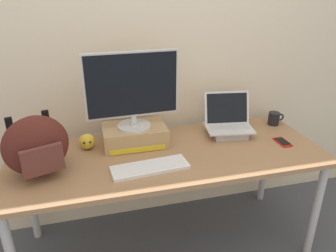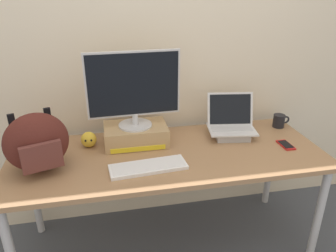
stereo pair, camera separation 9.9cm
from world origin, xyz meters
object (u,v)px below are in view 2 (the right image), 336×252
at_px(external_keyboard, 148,167).
at_px(cell_phone, 286,145).
at_px(plush_toy, 89,139).
at_px(toner_box_yellow, 136,134).
at_px(desktop_monitor, 134,89).
at_px(coffee_mug, 279,121).
at_px(open_laptop, 231,128).
at_px(messenger_backpack, 37,142).

distance_m(external_keyboard, cell_phone, 0.91).
height_order(external_keyboard, plush_toy, plush_toy).
xyz_separation_m(toner_box_yellow, desktop_monitor, (0.00, -0.00, 0.31)).
bearing_deg(coffee_mug, desktop_monitor, -176.94).
distance_m(toner_box_yellow, coffee_mug, 1.05).
distance_m(desktop_monitor, external_keyboard, 0.49).
distance_m(open_laptop, plush_toy, 0.95).
distance_m(messenger_backpack, plush_toy, 0.36).
height_order(desktop_monitor, plush_toy, desktop_monitor).
xyz_separation_m(coffee_mug, plush_toy, (-1.35, -0.05, 0.00)).
bearing_deg(plush_toy, external_keyboard, -45.99).
xyz_separation_m(toner_box_yellow, coffee_mug, (1.05, 0.05, -0.01)).
bearing_deg(desktop_monitor, toner_box_yellow, 90.89).
relative_size(external_keyboard, messenger_backpack, 1.13).
height_order(cell_phone, plush_toy, plush_toy).
bearing_deg(external_keyboard, desktop_monitor, 90.62).
relative_size(external_keyboard, cell_phone, 3.29).
xyz_separation_m(messenger_backpack, coffee_mug, (1.60, 0.27, -0.12)).
bearing_deg(plush_toy, open_laptop, -1.52).
xyz_separation_m(external_keyboard, messenger_backpack, (-0.59, 0.12, 0.15)).
relative_size(open_laptop, cell_phone, 2.53).
relative_size(desktop_monitor, external_keyboard, 1.30).
relative_size(toner_box_yellow, coffee_mug, 3.23).
bearing_deg(toner_box_yellow, desktop_monitor, -86.63).
height_order(desktop_monitor, messenger_backpack, desktop_monitor).
xyz_separation_m(external_keyboard, plush_toy, (-0.33, 0.34, 0.04)).
relative_size(desktop_monitor, messenger_backpack, 1.46).
xyz_separation_m(open_laptop, plush_toy, (-0.95, 0.03, -0.01)).
distance_m(toner_box_yellow, plush_toy, 0.30).
xyz_separation_m(toner_box_yellow, cell_phone, (0.94, -0.23, -0.06)).
distance_m(cell_phone, plush_toy, 1.26).
bearing_deg(plush_toy, desktop_monitor, -1.92).
height_order(desktop_monitor, open_laptop, desktop_monitor).
bearing_deg(messenger_backpack, coffee_mug, -9.12).
distance_m(toner_box_yellow, cell_phone, 0.97).
bearing_deg(messenger_backpack, plush_toy, 22.26).
bearing_deg(coffee_mug, cell_phone, -110.23).
bearing_deg(desktop_monitor, messenger_backpack, -161.39).
height_order(open_laptop, external_keyboard, open_laptop).
distance_m(desktop_monitor, messenger_backpack, 0.63).
xyz_separation_m(toner_box_yellow, external_keyboard, (0.03, -0.33, -0.05)).
bearing_deg(external_keyboard, messenger_backpack, 163.88).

